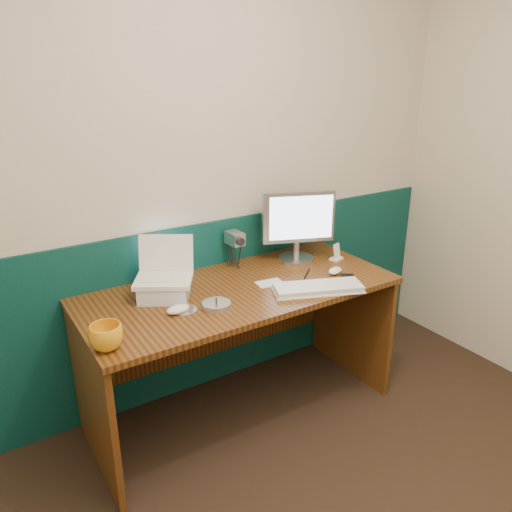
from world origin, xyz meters
TOP-DOWN VIEW (x-y plane):
  - back_wall at (0.00, 1.75)m, footprint 3.50×0.04m
  - wainscot at (0.00, 1.74)m, footprint 3.48×0.02m
  - desk at (0.12, 1.38)m, footprint 1.60×0.70m
  - laptop_riser at (-0.24, 1.48)m, footprint 0.30×0.29m
  - laptop at (-0.24, 1.48)m, footprint 0.33×0.31m
  - monitor at (0.59, 1.54)m, footprint 0.42×0.26m
  - keyboard at (0.43, 1.14)m, footprint 0.46×0.30m
  - mouse_right at (0.65, 1.27)m, footprint 0.11×0.09m
  - mouse_left at (-0.25, 1.29)m, footprint 0.12×0.08m
  - mug at (-0.62, 1.16)m, footprint 0.15×0.15m
  - camcorder at (0.25, 1.64)m, footprint 0.10×0.13m
  - cd_spindle at (-0.08, 1.25)m, footprint 0.13×0.13m
  - cd_loose_a at (-0.22, 1.31)m, footprint 0.12×0.12m
  - pen at (0.52, 1.34)m, footprint 0.11×0.10m
  - papers at (0.28, 1.35)m, footprint 0.15×0.11m
  - dock at (0.79, 1.42)m, footprint 0.08×0.07m
  - music_player at (0.79, 1.42)m, footprint 0.05×0.04m
  - pda at (0.66, 1.16)m, footprint 0.11×0.13m

SIDE VIEW (x-z plane):
  - desk at x=0.12m, z-range 0.00..0.75m
  - wainscot at x=0.00m, z-range 0.00..1.00m
  - cd_loose_a at x=-0.22m, z-range 0.75..0.75m
  - papers at x=0.28m, z-range 0.75..0.75m
  - pen at x=0.52m, z-range 0.75..0.76m
  - pda at x=0.66m, z-range 0.75..0.76m
  - dock at x=0.79m, z-range 0.75..0.76m
  - keyboard at x=0.43m, z-range 0.75..0.78m
  - cd_spindle at x=-0.08m, z-range 0.75..0.78m
  - mouse_right at x=0.65m, z-range 0.75..0.78m
  - mouse_left at x=-0.25m, z-range 0.75..0.79m
  - laptop_riser at x=-0.24m, z-range 0.75..0.83m
  - mug at x=-0.62m, z-range 0.75..0.85m
  - music_player at x=0.79m, z-range 0.76..0.85m
  - camcorder at x=0.25m, z-range 0.75..0.95m
  - laptop at x=-0.24m, z-range 0.83..1.05m
  - monitor at x=0.59m, z-range 0.75..1.16m
  - back_wall at x=0.00m, z-range 0.00..2.50m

